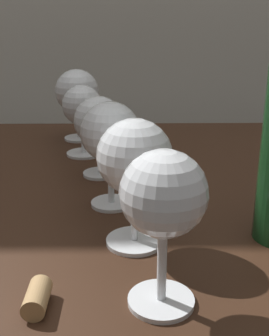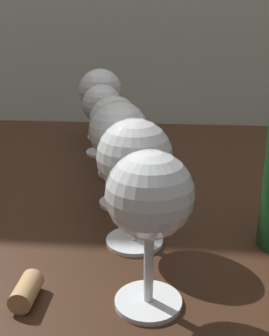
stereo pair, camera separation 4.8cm
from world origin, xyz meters
TOP-DOWN VIEW (x-y plane):
  - dining_table at (0.00, 0.00)m, footprint 1.12×0.83m
  - wine_glass_cabernet at (0.05, -0.30)m, footprint 0.08×0.08m
  - wine_glass_chardonnay at (0.03, -0.18)m, footprint 0.09×0.09m
  - wine_glass_white at (0.00, -0.07)m, footprint 0.08×0.08m
  - wine_glass_merlot at (-0.02, 0.05)m, footprint 0.08×0.08m
  - wine_glass_port at (-0.06, 0.16)m, footprint 0.07×0.07m
  - wine_glass_rose at (-0.08, 0.27)m, footprint 0.09×0.09m
  - cork at (-0.06, -0.30)m, footprint 0.02×0.04m

SIDE VIEW (x-z plane):
  - dining_table at x=0.00m, z-range 0.27..1.04m
  - cork at x=-0.06m, z-range 0.77..0.79m
  - wine_glass_merlot at x=-0.02m, z-range 0.79..0.92m
  - wine_glass_port at x=-0.06m, z-range 0.79..0.92m
  - wine_glass_rose at x=-0.08m, z-range 0.79..0.94m
  - wine_glass_chardonnay at x=0.03m, z-range 0.79..0.94m
  - wine_glass_white at x=0.00m, z-range 0.80..0.95m
  - wine_glass_cabernet at x=0.05m, z-range 0.80..0.95m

